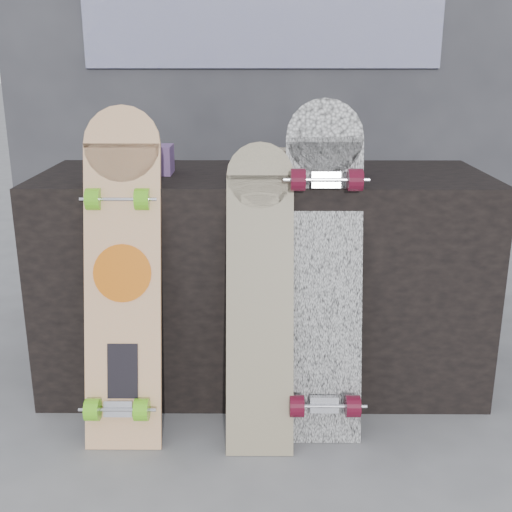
{
  "coord_description": "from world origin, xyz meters",
  "views": [
    {
      "loc": [
        -0.01,
        -1.78,
        1.2
      ],
      "look_at": [
        -0.02,
        0.2,
        0.58
      ],
      "focal_mm": 45.0,
      "sensor_mm": 36.0,
      "label": 1
    }
  ],
  "objects_px": {
    "longboard_geisha": "(123,268)",
    "vendor_table": "(263,278)",
    "longboard_celtic": "(260,288)",
    "skateboard_dark": "(121,281)",
    "longboard_cascadia": "(324,268)"
  },
  "relations": [
    {
      "from": "vendor_table",
      "to": "skateboard_dark",
      "type": "distance_m",
      "value": 0.58
    },
    {
      "from": "longboard_celtic",
      "to": "skateboard_dark",
      "type": "bearing_deg",
      "value": 174.04
    },
    {
      "from": "vendor_table",
      "to": "longboard_celtic",
      "type": "bearing_deg",
      "value": -91.46
    },
    {
      "from": "longboard_celtic",
      "to": "skateboard_dark",
      "type": "relative_size",
      "value": 0.96
    },
    {
      "from": "vendor_table",
      "to": "longboard_cascadia",
      "type": "relative_size",
      "value": 1.48
    },
    {
      "from": "skateboard_dark",
      "to": "longboard_cascadia",
      "type": "bearing_deg",
      "value": -0.33
    },
    {
      "from": "vendor_table",
      "to": "skateboard_dark",
      "type": "height_order",
      "value": "skateboard_dark"
    },
    {
      "from": "longboard_geisha",
      "to": "longboard_celtic",
      "type": "height_order",
      "value": "longboard_geisha"
    },
    {
      "from": "longboard_geisha",
      "to": "vendor_table",
      "type": "bearing_deg",
      "value": 39.08
    },
    {
      "from": "skateboard_dark",
      "to": "longboard_geisha",
      "type": "bearing_deg",
      "value": -58.22
    },
    {
      "from": "vendor_table",
      "to": "skateboard_dark",
      "type": "xyz_separation_m",
      "value": [
        -0.46,
        -0.34,
        0.11
      ]
    },
    {
      "from": "vendor_table",
      "to": "longboard_cascadia",
      "type": "bearing_deg",
      "value": -60.67
    },
    {
      "from": "longboard_geisha",
      "to": "longboard_cascadia",
      "type": "relative_size",
      "value": 0.98
    },
    {
      "from": "vendor_table",
      "to": "longboard_geisha",
      "type": "height_order",
      "value": "longboard_geisha"
    },
    {
      "from": "longboard_geisha",
      "to": "skateboard_dark",
      "type": "bearing_deg",
      "value": 121.78
    }
  ]
}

